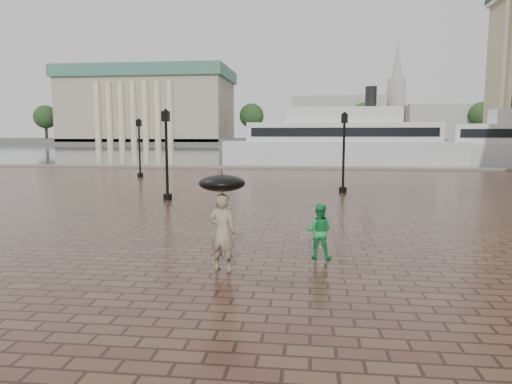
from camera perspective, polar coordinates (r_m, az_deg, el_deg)
ground at (r=12.59m, az=1.49°, el=-7.77°), size 300.00×300.00×0.00m
harbour_water at (r=104.17m, az=6.12°, el=5.31°), size 240.00×240.00×0.00m
quay_edge at (r=44.25m, az=5.27°, el=2.91°), size 80.00×0.60×0.30m
far_shore at (r=172.14m, az=6.38°, el=6.35°), size 300.00×60.00×2.00m
museum at (r=166.81m, az=-13.19°, el=10.62°), size 57.00×32.50×26.00m
distant_skyline at (r=168.92m, az=23.15°, el=8.68°), size 102.50×22.00×33.00m
far_trees at (r=150.25m, az=6.37°, el=9.45°), size 188.00×8.00×13.50m
street_lamps at (r=28.13m, az=-5.84°, el=5.24°), size 15.44×12.44×4.40m
adult_pedestrian at (r=10.92m, az=-4.21°, el=-5.05°), size 0.78×0.61×1.87m
child_pedestrian at (r=12.15m, az=7.89°, el=-4.87°), size 0.79×0.67×1.45m
ferry_near at (r=52.75m, az=10.62°, el=6.30°), size 26.17×6.36×8.58m
umbrella at (r=10.73m, az=-4.27°, el=1.11°), size 1.10×1.10×1.19m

